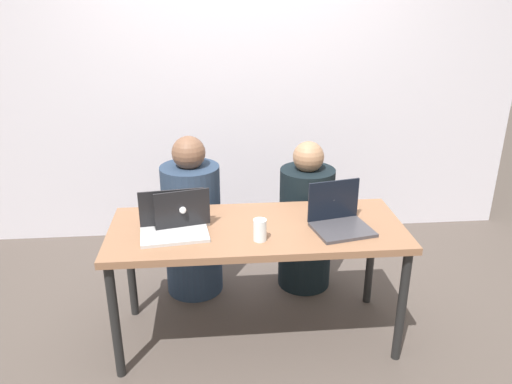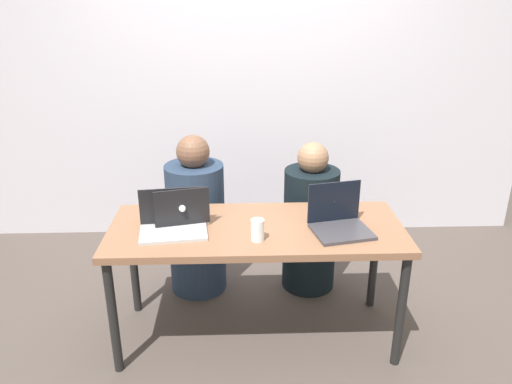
{
  "view_description": "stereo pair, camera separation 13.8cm",
  "coord_description": "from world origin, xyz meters",
  "views": [
    {
      "loc": [
        -0.23,
        -2.48,
        1.94
      ],
      "look_at": [
        0.0,
        0.07,
        0.9
      ],
      "focal_mm": 35.0,
      "sensor_mm": 36.0,
      "label": 1
    },
    {
      "loc": [
        -0.09,
        -2.49,
        1.94
      ],
      "look_at": [
        0.0,
        0.07,
        0.9
      ],
      "focal_mm": 35.0,
      "sensor_mm": 36.0,
      "label": 2
    }
  ],
  "objects": [
    {
      "name": "ground_plane",
      "position": [
        0.0,
        0.0,
        0.0
      ],
      "size": [
        12.0,
        12.0,
        0.0
      ],
      "primitive_type": "plane",
      "color": "#4B413B"
    },
    {
      "name": "back_wall",
      "position": [
        0.0,
        1.48,
        1.35
      ],
      "size": [
        4.5,
        0.1,
        2.7
      ],
      "primitive_type": "cube",
      "color": "silver",
      "rests_on": "ground"
    },
    {
      "name": "desk",
      "position": [
        0.0,
        0.0,
        0.65
      ],
      "size": [
        1.63,
        0.66,
        0.72
      ],
      "color": "brown",
      "rests_on": "ground"
    },
    {
      "name": "person_on_left",
      "position": [
        -0.38,
        0.55,
        0.49
      ],
      "size": [
        0.45,
        0.45,
        1.1
      ],
      "rotation": [
        0.0,
        0.0,
        2.93
      ],
      "color": "#25344B",
      "rests_on": "ground"
    },
    {
      "name": "person_on_right",
      "position": [
        0.38,
        0.55,
        0.46
      ],
      "size": [
        0.43,
        0.43,
        1.04
      ],
      "rotation": [
        0.0,
        0.0,
        3.36
      ],
      "color": "black",
      "rests_on": "ground"
    },
    {
      "name": "laptop_front_left",
      "position": [
        -0.45,
        -0.04,
        0.77
      ],
      "size": [
        0.38,
        0.28,
        0.22
      ],
      "rotation": [
        0.0,
        0.0,
        0.12
      ],
      "color": "#B6B7B7",
      "rests_on": "desk"
    },
    {
      "name": "laptop_front_right",
      "position": [
        0.45,
        -0.05,
        0.78
      ],
      "size": [
        0.35,
        0.32,
        0.25
      ],
      "rotation": [
        0.0,
        0.0,
        0.21
      ],
      "color": "#3A393E",
      "rests_on": "desk"
    },
    {
      "name": "laptop_back_left",
      "position": [
        -0.42,
        0.07,
        0.77
      ],
      "size": [
        0.35,
        0.3,
        0.23
      ],
      "rotation": [
        0.0,
        0.0,
        3.37
      ],
      "color": "silver",
      "rests_on": "desk"
    },
    {
      "name": "water_glass_center",
      "position": [
        -0.0,
        -0.16,
        0.78
      ],
      "size": [
        0.07,
        0.07,
        0.12
      ],
      "color": "white",
      "rests_on": "desk"
    }
  ]
}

